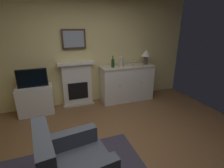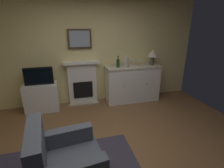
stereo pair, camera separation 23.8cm
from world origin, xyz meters
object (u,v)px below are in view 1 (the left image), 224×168
at_px(wine_glass_right, 133,61).
at_px(vase_decorative, 121,61).
at_px(sideboard_cabinet, 127,83).
at_px(tv_set, 32,78).
at_px(wine_glass_left, 126,62).
at_px(table_lamp, 146,54).
at_px(wine_glass_center, 129,61).
at_px(framed_picture, 74,39).
at_px(wine_bottle, 113,63).
at_px(tv_cabinet, 36,100).
at_px(fireplace_unit, 77,84).
at_px(armchair, 72,167).

distance_m(wine_glass_right, vase_decorative, 0.36).
height_order(sideboard_cabinet, tv_set, tv_set).
bearing_deg(wine_glass_left, sideboard_cabinet, 38.65).
height_order(table_lamp, wine_glass_center, table_lamp).
distance_m(framed_picture, vase_decorative, 1.24).
bearing_deg(wine_glass_center, framed_picture, 170.11).
distance_m(wine_bottle, tv_set, 1.86).
distance_m(table_lamp, tv_cabinet, 2.93).
relative_size(fireplace_unit, tv_cabinet, 1.47).
relative_size(table_lamp, tv_set, 0.65).
bearing_deg(armchair, table_lamp, 44.97).
xyz_separation_m(framed_picture, wine_glass_center, (1.33, -0.23, -0.56)).
relative_size(table_lamp, vase_decorative, 1.42).
xyz_separation_m(wine_glass_center, vase_decorative, (-0.25, -0.04, 0.02)).
bearing_deg(wine_glass_center, vase_decorative, -170.66).
bearing_deg(table_lamp, tv_cabinet, 179.69).
distance_m(wine_glass_center, tv_set, 2.31).
distance_m(wine_glass_center, tv_cabinet, 2.42).
bearing_deg(tv_set, vase_decorative, -1.16).
bearing_deg(tv_cabinet, wine_glass_right, -0.80).
relative_size(table_lamp, wine_glass_right, 2.42).
height_order(wine_glass_center, tv_cabinet, wine_glass_center).
height_order(wine_bottle, vase_decorative, wine_bottle).
bearing_deg(framed_picture, tv_cabinet, -167.99).
relative_size(table_lamp, wine_bottle, 1.38).
height_order(framed_picture, wine_glass_right, framed_picture).
height_order(vase_decorative, armchair, vase_decorative).
height_order(wine_bottle, armchair, wine_bottle).
distance_m(vase_decorative, tv_cabinet, 2.19).
bearing_deg(wine_glass_center, wine_glass_right, -4.97).
height_order(vase_decorative, tv_set, vase_decorative).
xyz_separation_m(sideboard_cabinet, wine_glass_left, (-0.07, -0.06, 0.59)).
bearing_deg(table_lamp, vase_decorative, -176.08).
distance_m(wine_bottle, armchair, 2.69).
xyz_separation_m(fireplace_unit, wine_glass_center, (1.33, -0.19, 0.52)).
xyz_separation_m(framed_picture, tv_set, (-0.98, -0.23, -0.77)).
relative_size(framed_picture, tv_cabinet, 0.73).
xyz_separation_m(sideboard_cabinet, tv_set, (-2.26, -0.01, 0.38)).
bearing_deg(wine_glass_right, wine_glass_left, -170.64).
height_order(sideboard_cabinet, wine_bottle, wine_bottle).
relative_size(vase_decorative, armchair, 0.31).
distance_m(wine_glass_left, vase_decorative, 0.14).
distance_m(framed_picture, armchair, 2.82).
xyz_separation_m(vase_decorative, armchair, (-1.54, -2.22, -0.70)).
xyz_separation_m(framed_picture, sideboard_cabinet, (1.29, -0.22, -1.16)).
bearing_deg(fireplace_unit, framed_picture, 90.00).
relative_size(wine_glass_left, vase_decorative, 0.59).
xyz_separation_m(table_lamp, wine_glass_left, (-0.59, -0.06, -0.16)).
bearing_deg(framed_picture, wine_glass_left, -12.82).
xyz_separation_m(wine_glass_right, tv_set, (-2.41, 0.01, -0.21)).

